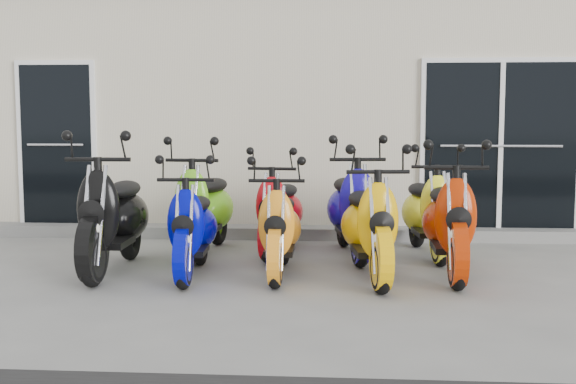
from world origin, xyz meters
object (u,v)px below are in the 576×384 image
scooter_front_black (113,201)px  scooter_back_yellow (428,199)px  scooter_back_blue (351,195)px  scooter_back_red (279,200)px  scooter_front_red (449,207)px  scooter_front_orange_a (280,215)px  scooter_front_orange_b (369,211)px  scooter_front_blue (192,215)px  scooter_back_green (204,195)px

scooter_front_black → scooter_back_yellow: (3.27, 1.07, -0.08)m
scooter_back_blue → scooter_front_black: bearing=-164.9°
scooter_front_black → scooter_back_red: bearing=33.6°
scooter_front_black → scooter_back_yellow: scooter_front_black is taller
scooter_front_black → scooter_front_red: size_ratio=1.06×
scooter_front_orange_a → scooter_front_orange_b: bearing=-6.4°
scooter_front_black → scooter_front_blue: 0.86m
scooter_front_red → scooter_back_red: scooter_front_red is taller
scooter_back_red → scooter_back_blue: scooter_back_blue is taller
scooter_front_black → scooter_front_orange_b: bearing=-4.5°
scooter_back_yellow → scooter_front_red: bearing=-91.6°
scooter_back_blue → scooter_back_yellow: 0.86m
scooter_front_orange_a → scooter_back_green: 1.45m
scooter_front_orange_a → scooter_back_yellow: bearing=35.3°
scooter_front_black → scooter_front_orange_b: scooter_front_black is taller
scooter_front_black → scooter_front_orange_a: bearing=-3.2°
scooter_front_orange_b → scooter_back_red: size_ratio=1.07×
scooter_front_blue → scooter_back_yellow: size_ratio=0.95×
scooter_front_blue → scooter_back_blue: scooter_back_blue is taller
scooter_front_black → scooter_back_green: scooter_front_black is taller
scooter_front_blue → scooter_back_blue: 1.95m
scooter_front_orange_a → scooter_front_orange_b: (0.87, -0.09, 0.06)m
scooter_back_red → scooter_back_yellow: (1.68, -0.03, 0.02)m
scooter_front_blue → scooter_back_green: size_ratio=0.90×
scooter_front_red → scooter_back_red: 2.05m
scooter_front_black → scooter_front_orange_b: (2.57, -0.15, -0.06)m
scooter_front_orange_a → scooter_back_red: size_ratio=0.97×
scooter_back_blue → scooter_front_orange_a: bearing=-131.4°
scooter_front_red → scooter_back_yellow: size_ratio=1.06×
scooter_front_orange_a → scooter_back_blue: scooter_back_blue is taller
scooter_front_blue → scooter_front_red: (2.51, 0.20, 0.07)m
scooter_front_red → scooter_back_blue: (-0.94, 0.95, 0.01)m
scooter_back_green → scooter_back_red: 0.86m
scooter_back_red → scooter_back_yellow: bearing=6.1°
scooter_front_black → scooter_front_orange_a: scooter_front_black is taller
scooter_front_orange_b → scooter_back_blue: (-0.16, 1.16, 0.03)m
scooter_front_red → scooter_back_green: (-2.62, 0.96, -0.00)m
scooter_front_black → scooter_front_orange_a: 1.70m
scooter_front_blue → scooter_back_blue: size_ratio=0.88×
scooter_front_black → scooter_front_blue: (0.84, -0.14, -0.11)m
scooter_back_yellow → scooter_back_blue: bearing=178.0°
scooter_front_black → scooter_back_green: 1.26m
scooter_front_orange_b → scooter_back_green: 2.18m
scooter_front_blue → scooter_back_yellow: 2.72m
scooter_front_black → scooter_front_red: (3.35, 0.06, -0.04)m
scooter_front_orange_b → scooter_back_red: bearing=120.1°
scooter_front_blue → scooter_back_blue: (1.57, 1.15, 0.08)m
scooter_front_orange_a → scooter_back_green: (-0.96, 1.09, 0.08)m
scooter_back_yellow → scooter_front_orange_b: bearing=-126.2°
scooter_front_blue → scooter_front_red: 2.52m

